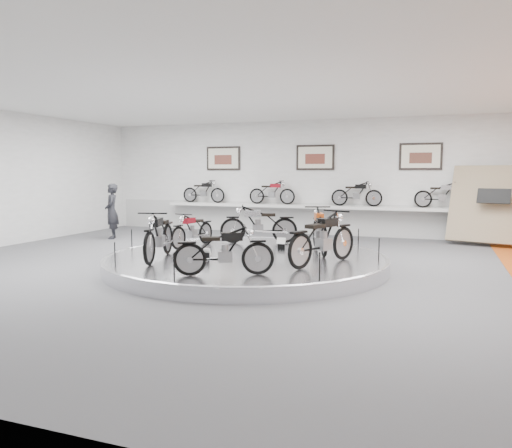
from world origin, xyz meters
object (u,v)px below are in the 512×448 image
(display_platform, at_px, (246,262))
(bike_f, at_px, (323,238))
(bike_b, at_px, (259,224))
(bike_c, at_px, (192,230))
(bike_a, at_px, (320,230))
(visitor, at_px, (112,211))
(bike_d, at_px, (159,235))
(bike_e, at_px, (224,251))
(shelf, at_px, (313,207))

(display_platform, bearing_deg, bike_f, -14.71)
(display_platform, height_order, bike_b, bike_b)
(bike_b, bearing_deg, bike_c, 19.95)
(bike_a, relative_size, bike_f, 0.97)
(display_platform, height_order, bike_a, bike_a)
(bike_f, bearing_deg, visitor, 88.29)
(bike_d, bearing_deg, visitor, -150.07)
(bike_c, xyz_separation_m, bike_d, (0.17, -1.91, 0.10))
(bike_c, bearing_deg, display_platform, 74.83)
(bike_b, xyz_separation_m, bike_e, (0.82, -4.15, -0.05))
(bike_e, xyz_separation_m, visitor, (-6.43, 5.44, 0.14))
(bike_a, relative_size, bike_e, 1.15)
(bike_a, xyz_separation_m, visitor, (-7.48, 2.19, 0.07))
(display_platform, distance_m, shelf, 6.46)
(shelf, bearing_deg, bike_f, -74.68)
(shelf, bearing_deg, bike_a, -74.63)
(bike_d, bearing_deg, bike_f, 84.90)
(bike_f, xyz_separation_m, visitor, (-7.90, 3.73, 0.06))
(shelf, bearing_deg, bike_b, -95.08)
(bike_e, bearing_deg, bike_b, 75.55)
(bike_b, xyz_separation_m, bike_f, (2.29, -2.44, 0.04))
(shelf, height_order, bike_a, bike_a)
(bike_d, bearing_deg, shelf, 152.60)
(display_platform, bearing_deg, visitor, 151.74)
(shelf, distance_m, bike_c, 5.90)
(bike_f, bearing_deg, bike_c, 94.39)
(bike_f, bearing_deg, bike_a, 38.69)
(bike_d, bearing_deg, bike_a, 109.93)
(bike_a, xyz_separation_m, bike_c, (-3.24, -0.27, -0.10))
(bike_b, height_order, bike_c, bike_b)
(bike_a, xyz_separation_m, bike_e, (-1.05, -3.25, -0.07))
(bike_e, bearing_deg, bike_f, 23.78)
(shelf, relative_size, visitor, 6.06)
(bike_c, relative_size, bike_f, 0.79)
(visitor, bearing_deg, bike_b, 43.92)
(display_platform, xyz_separation_m, bike_b, (-0.40, 1.95, 0.66))
(bike_d, xyz_separation_m, visitor, (-4.41, 4.36, 0.07))
(bike_c, bearing_deg, visitor, -111.60)
(bike_d, bearing_deg, bike_b, 143.24)
(bike_c, bearing_deg, bike_a, 103.27)
(bike_c, bearing_deg, bike_e, 44.77)
(bike_a, bearing_deg, bike_c, 74.23)
(display_platform, xyz_separation_m, bike_f, (1.89, -0.50, 0.70))
(bike_a, bearing_deg, visitor, 53.16)
(bike_f, bearing_deg, display_platform, 98.83)
(bike_d, xyz_separation_m, bike_e, (2.02, -1.08, -0.07))
(shelf, xyz_separation_m, bike_a, (1.47, -5.35, -0.17))
(bike_a, distance_m, bike_e, 3.42)
(display_platform, bearing_deg, bike_e, -79.21)
(bike_e, bearing_deg, bike_d, 126.38)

